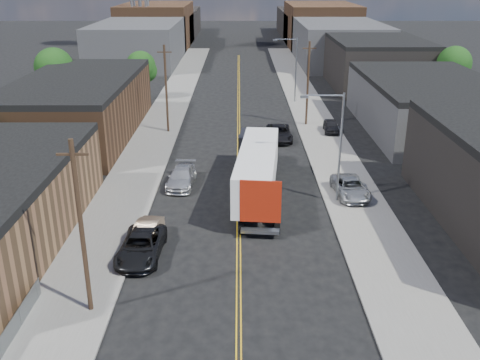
{
  "coord_description": "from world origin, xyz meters",
  "views": [
    {
      "loc": [
        0.02,
        -14.97,
        17.69
      ],
      "look_at": [
        0.1,
        23.5,
        2.5
      ],
      "focal_mm": 40.0,
      "sensor_mm": 36.0,
      "label": 1
    }
  ],
  "objects_px": {
    "semi_truck": "(257,165)",
    "car_right_lot_a": "(350,187)",
    "car_left_c": "(141,246)",
    "car_right_lot_c": "(331,126)",
    "car_ahead_truck": "(279,133)",
    "car_left_b": "(146,233)",
    "car_left_d": "(182,177)"
  },
  "relations": [
    {
      "from": "car_left_b",
      "to": "car_right_lot_c",
      "type": "height_order",
      "value": "car_right_lot_c"
    },
    {
      "from": "car_left_c",
      "to": "car_ahead_truck",
      "type": "relative_size",
      "value": 1.0
    },
    {
      "from": "car_left_c",
      "to": "semi_truck",
      "type": "bearing_deg",
      "value": 55.98
    },
    {
      "from": "semi_truck",
      "to": "car_right_lot_c",
      "type": "height_order",
      "value": "semi_truck"
    },
    {
      "from": "car_left_b",
      "to": "car_right_lot_a",
      "type": "xyz_separation_m",
      "value": [
        15.66,
        7.91,
        0.17
      ]
    },
    {
      "from": "car_right_lot_a",
      "to": "car_left_d",
      "type": "bearing_deg",
      "value": 165.57
    },
    {
      "from": "car_left_c",
      "to": "car_ahead_truck",
      "type": "bearing_deg",
      "value": 69.33
    },
    {
      "from": "semi_truck",
      "to": "car_left_b",
      "type": "height_order",
      "value": "semi_truck"
    },
    {
      "from": "car_ahead_truck",
      "to": "car_left_d",
      "type": "bearing_deg",
      "value": -125.88
    },
    {
      "from": "car_right_lot_c",
      "to": "car_ahead_truck",
      "type": "relative_size",
      "value": 0.71
    },
    {
      "from": "semi_truck",
      "to": "car_right_lot_a",
      "type": "relative_size",
      "value": 3.18
    },
    {
      "from": "car_left_d",
      "to": "car_ahead_truck",
      "type": "bearing_deg",
      "value": 58.39
    },
    {
      "from": "semi_truck",
      "to": "car_left_b",
      "type": "xyz_separation_m",
      "value": [
        -7.9,
        -8.83,
        -1.77
      ]
    },
    {
      "from": "car_right_lot_c",
      "to": "car_ahead_truck",
      "type": "xyz_separation_m",
      "value": [
        -6.18,
        -2.67,
        -0.05
      ]
    },
    {
      "from": "semi_truck",
      "to": "car_left_b",
      "type": "relative_size",
      "value": 3.85
    },
    {
      "from": "car_left_b",
      "to": "car_ahead_truck",
      "type": "xyz_separation_m",
      "value": [
        10.9,
        24.0,
        0.07
      ]
    },
    {
      "from": "car_left_c",
      "to": "car_right_lot_c",
      "type": "relative_size",
      "value": 1.41
    },
    {
      "from": "semi_truck",
      "to": "car_right_lot_c",
      "type": "xyz_separation_m",
      "value": [
        9.18,
        17.83,
        -1.65
      ]
    },
    {
      "from": "semi_truck",
      "to": "car_left_c",
      "type": "height_order",
      "value": "semi_truck"
    },
    {
      "from": "car_right_lot_a",
      "to": "car_right_lot_c",
      "type": "distance_m",
      "value": 18.81
    },
    {
      "from": "car_right_lot_c",
      "to": "car_right_lot_a",
      "type": "bearing_deg",
      "value": -90.67
    },
    {
      "from": "car_right_lot_c",
      "to": "car_ahead_truck",
      "type": "bearing_deg",
      "value": -152.99
    },
    {
      "from": "semi_truck",
      "to": "car_left_c",
      "type": "distance_m",
      "value": 13.52
    },
    {
      "from": "car_left_b",
      "to": "car_left_c",
      "type": "distance_m",
      "value": 2.0
    },
    {
      "from": "semi_truck",
      "to": "car_left_d",
      "type": "xyz_separation_m",
      "value": [
        -6.5,
        1.74,
        -1.71
      ]
    },
    {
      "from": "semi_truck",
      "to": "car_left_d",
      "type": "bearing_deg",
      "value": 170.79
    },
    {
      "from": "car_right_lot_a",
      "to": "car_ahead_truck",
      "type": "bearing_deg",
      "value": 102.61
    },
    {
      "from": "car_left_c",
      "to": "car_right_lot_c",
      "type": "distance_m",
      "value": 33.37
    },
    {
      "from": "car_left_c",
      "to": "car_left_b",
      "type": "bearing_deg",
      "value": 92.08
    },
    {
      "from": "car_ahead_truck",
      "to": "car_right_lot_a",
      "type": "bearing_deg",
      "value": -74.13
    },
    {
      "from": "semi_truck",
      "to": "car_right_lot_c",
      "type": "distance_m",
      "value": 20.12
    },
    {
      "from": "semi_truck",
      "to": "car_left_b",
      "type": "bearing_deg",
      "value": -126.04
    }
  ]
}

